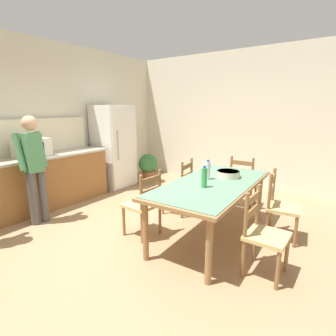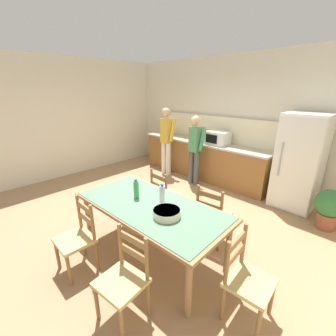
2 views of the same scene
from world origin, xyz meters
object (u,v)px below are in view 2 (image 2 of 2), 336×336
dining_table (150,209)px  person_at_sink (166,138)px  serving_bowl (167,213)px  person_at_counter (195,147)px  chair_side_far_right (212,215)px  chair_side_near_right (124,279)px  chair_side_far_left (165,195)px  chair_side_near_left (77,238)px  bottle_off_centre (162,194)px  chair_head_end (246,280)px  potted_plant (329,207)px  bottle_near_centre (136,189)px  refrigerator (299,162)px  microwave (218,138)px

dining_table → person_at_sink: size_ratio=1.22×
dining_table → serving_bowl: size_ratio=6.58×
serving_bowl → person_at_counter: (-1.48, 2.38, 0.09)m
chair_side_far_right → chair_side_near_right: size_ratio=1.00×
chair_side_far_left → chair_side_near_left: 1.56m
person_at_sink → chair_side_near_left: bearing=-152.6°
dining_table → bottle_off_centre: bearing=52.0°
bottle_off_centre → person_at_sink: person_at_sink is taller
chair_side_near_right → chair_head_end: size_ratio=1.00×
bottle_off_centre → chair_head_end: bottle_off_centre is taller
person_at_sink → potted_plant: person_at_sink is taller
bottle_near_centre → person_at_counter: bearing=110.1°
chair_side_far_left → person_at_sink: 2.28m
chair_side_far_left → dining_table: bearing=126.2°
dining_table → chair_side_far_right: size_ratio=2.31×
refrigerator → person_at_counter: (-2.03, -0.50, 0.02)m
bottle_off_centre → person_at_counter: bearing=118.8°
refrigerator → microwave: bearing=179.4°
refrigerator → chair_side_near_right: bearing=-96.8°
refrigerator → person_at_sink: size_ratio=1.03×
chair_side_far_left → potted_plant: (2.06, 1.63, -0.06)m
dining_table → chair_side_far_right: chair_side_far_right is taller
serving_bowl → person_at_counter: 2.80m
potted_plant → chair_side_far_left: bearing=-141.6°
chair_side_far_right → chair_side_near_left: same height
bottle_near_centre → potted_plant: bottle_near_centre is taller
refrigerator → dining_table: size_ratio=0.84×
bottle_near_centre → microwave: bearing=101.7°
dining_table → chair_side_near_right: chair_side_near_right is taller
refrigerator → person_at_counter: refrigerator is taller
dining_table → serving_bowl: 0.39m
dining_table → person_at_counter: size_ratio=1.31×
bottle_near_centre → person_at_sink: person_at_sink is taller
bottle_near_centre → chair_side_far_left: 0.92m
serving_bowl → chair_side_far_left: size_ratio=0.35×
microwave → bottle_near_centre: size_ratio=1.85×
dining_table → chair_side_far_right: 0.94m
chair_side_near_left → chair_head_end: same height
refrigerator → chair_side_far_right: refrigerator is taller
refrigerator → person_at_sink: bearing=-170.8°
chair_side_near_right → bottle_near_centre: bearing=128.0°
bottle_off_centre → serving_bowl: 0.33m
chair_head_end → chair_side_near_left: bearing=111.9°
serving_bowl → chair_side_near_left: (-0.80, -0.74, -0.37)m
chair_side_far_left → chair_head_end: 1.96m
refrigerator → chair_head_end: (0.41, -2.77, -0.44)m
microwave → dining_table: (0.85, -2.84, -0.38)m
microwave → potted_plant: 2.55m
refrigerator → chair_side_far_left: 2.54m
refrigerator → serving_bowl: 2.93m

